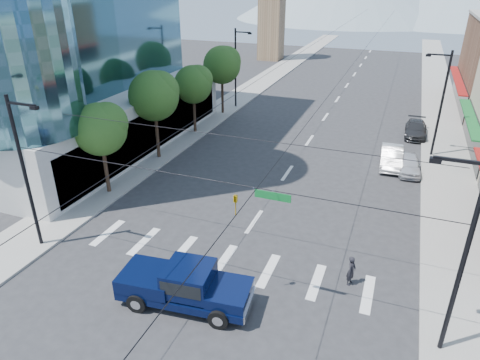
{
  "coord_description": "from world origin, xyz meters",
  "views": [
    {
      "loc": [
        7.66,
        -16.39,
        14.41
      ],
      "look_at": [
        -0.84,
        5.64,
        3.0
      ],
      "focal_mm": 32.0,
      "sensor_mm": 36.0,
      "label": 1
    }
  ],
  "objects_px": {
    "parked_car_mid": "(391,157)",
    "parked_car_far": "(416,129)",
    "pedestrian": "(351,271)",
    "parked_car_near": "(409,164)",
    "pickup_truck": "(184,284)"
  },
  "relations": [
    {
      "from": "parked_car_mid",
      "to": "parked_car_far",
      "type": "xyz_separation_m",
      "value": [
        1.8,
        8.43,
        -0.08
      ]
    },
    {
      "from": "parked_car_far",
      "to": "parked_car_mid",
      "type": "bearing_deg",
      "value": -102.48
    },
    {
      "from": "parked_car_far",
      "to": "pedestrian",
      "type": "bearing_deg",
      "value": -96.77
    },
    {
      "from": "parked_car_far",
      "to": "parked_car_near",
      "type": "bearing_deg",
      "value": -92.71
    },
    {
      "from": "pedestrian",
      "to": "parked_car_mid",
      "type": "distance_m",
      "value": 16.53
    },
    {
      "from": "pickup_truck",
      "to": "parked_car_near",
      "type": "bearing_deg",
      "value": 58.22
    },
    {
      "from": "pickup_truck",
      "to": "parked_car_mid",
      "type": "bearing_deg",
      "value": 62.49
    },
    {
      "from": "pickup_truck",
      "to": "parked_car_far",
      "type": "bearing_deg",
      "value": 65.11
    },
    {
      "from": "parked_car_mid",
      "to": "pickup_truck",
      "type": "bearing_deg",
      "value": -114.29
    },
    {
      "from": "pickup_truck",
      "to": "parked_car_mid",
      "type": "relative_size",
      "value": 1.38
    },
    {
      "from": "parked_car_mid",
      "to": "parked_car_near",
      "type": "bearing_deg",
      "value": -34.27
    },
    {
      "from": "pickup_truck",
      "to": "parked_car_near",
      "type": "xyz_separation_m",
      "value": [
        9.63,
        19.97,
        -0.44
      ]
    },
    {
      "from": "pickup_truck",
      "to": "pedestrian",
      "type": "bearing_deg",
      "value": 24.94
    },
    {
      "from": "pedestrian",
      "to": "parked_car_near",
      "type": "distance_m",
      "value": 15.81
    },
    {
      "from": "parked_car_near",
      "to": "parked_car_far",
      "type": "xyz_separation_m",
      "value": [
        0.37,
        9.31,
        0.01
      ]
    }
  ]
}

